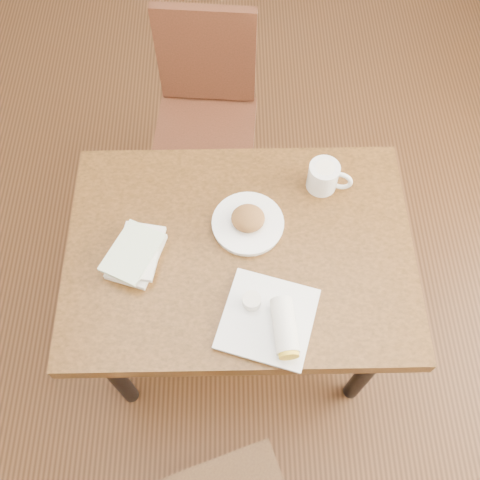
{
  "coord_description": "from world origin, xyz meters",
  "views": [
    {
      "loc": [
        -0.01,
        -0.79,
        2.26
      ],
      "look_at": [
        0.0,
        0.0,
        0.8
      ],
      "focal_mm": 40.0,
      "sensor_mm": 36.0,
      "label": 1
    }
  ],
  "objects_px": {
    "plate_scone": "(248,222)",
    "plate_burrito": "(273,321)",
    "table": "(240,260)",
    "coffee_mug": "(324,176)",
    "chair_far": "(206,107)",
    "book_stack": "(136,253)"
  },
  "relations": [
    {
      "from": "table",
      "to": "plate_burrito",
      "type": "relative_size",
      "value": 3.37
    },
    {
      "from": "coffee_mug",
      "to": "table",
      "type": "bearing_deg",
      "value": -140.7
    },
    {
      "from": "chair_far",
      "to": "plate_burrito",
      "type": "xyz_separation_m",
      "value": [
        0.22,
        -1.04,
        0.23
      ]
    },
    {
      "from": "plate_scone",
      "to": "chair_far",
      "type": "bearing_deg",
      "value": 102.76
    },
    {
      "from": "table",
      "to": "plate_burrito",
      "type": "xyz_separation_m",
      "value": [
        0.09,
        -0.26,
        0.12
      ]
    },
    {
      "from": "plate_burrito",
      "to": "book_stack",
      "type": "xyz_separation_m",
      "value": [
        -0.42,
        0.23,
        -0.0
      ]
    },
    {
      "from": "chair_far",
      "to": "book_stack",
      "type": "height_order",
      "value": "chair_far"
    },
    {
      "from": "plate_scone",
      "to": "book_stack",
      "type": "xyz_separation_m",
      "value": [
        -0.35,
        -0.11,
        0.0
      ]
    },
    {
      "from": "plate_scone",
      "to": "plate_burrito",
      "type": "height_order",
      "value": "plate_burrito"
    },
    {
      "from": "chair_far",
      "to": "plate_scone",
      "type": "distance_m",
      "value": 0.75
    },
    {
      "from": "table",
      "to": "chair_far",
      "type": "relative_size",
      "value": 1.16
    },
    {
      "from": "chair_far",
      "to": "plate_scone",
      "type": "xyz_separation_m",
      "value": [
        0.16,
        -0.69,
        0.22
      ]
    },
    {
      "from": "chair_far",
      "to": "plate_scone",
      "type": "relative_size",
      "value": 4.06
    },
    {
      "from": "chair_far",
      "to": "book_stack",
      "type": "relative_size",
      "value": 4.09
    },
    {
      "from": "book_stack",
      "to": "plate_burrito",
      "type": "bearing_deg",
      "value": -28.94
    },
    {
      "from": "plate_burrito",
      "to": "book_stack",
      "type": "distance_m",
      "value": 0.48
    },
    {
      "from": "plate_scone",
      "to": "book_stack",
      "type": "relative_size",
      "value": 1.01
    },
    {
      "from": "table",
      "to": "book_stack",
      "type": "bearing_deg",
      "value": -174.85
    },
    {
      "from": "plate_burrito",
      "to": "coffee_mug",
      "type": "bearing_deg",
      "value": 68.54
    },
    {
      "from": "plate_scone",
      "to": "coffee_mug",
      "type": "height_order",
      "value": "coffee_mug"
    },
    {
      "from": "table",
      "to": "chair_far",
      "type": "xyz_separation_m",
      "value": [
        -0.13,
        0.78,
        -0.11
      ]
    },
    {
      "from": "table",
      "to": "plate_scone",
      "type": "bearing_deg",
      "value": 71.6
    }
  ]
}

